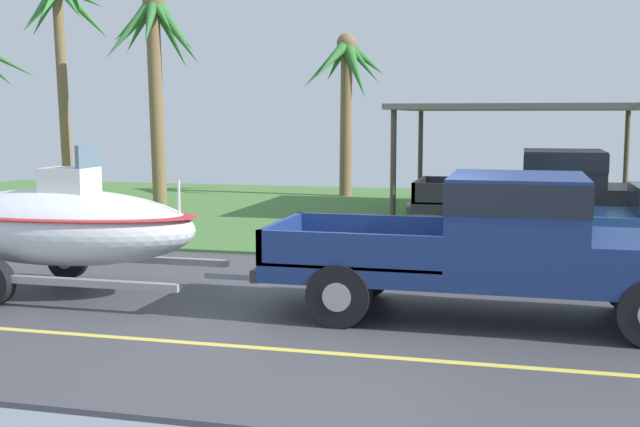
{
  "coord_description": "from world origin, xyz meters",
  "views": [
    {
      "loc": [
        1.69,
        -10.13,
        2.6
      ],
      "look_at": [
        -1.22,
        1.34,
        1.16
      ],
      "focal_mm": 44.87,
      "sensor_mm": 36.0,
      "label": 1
    }
  ],
  "objects_px": {
    "carport_awning": "(521,110)",
    "palm_tree_far_left": "(156,47)",
    "parked_pickup_background": "(561,189)",
    "palm_tree_near_right": "(61,26)",
    "boat_on_trailer": "(57,226)",
    "palm_tree_far_right": "(347,77)",
    "pickup_truck_towing": "(513,240)"
  },
  "relations": [
    {
      "from": "carport_awning",
      "to": "palm_tree_near_right",
      "type": "relative_size",
      "value": 0.97
    },
    {
      "from": "boat_on_trailer",
      "to": "palm_tree_near_right",
      "type": "distance_m",
      "value": 13.12
    },
    {
      "from": "parked_pickup_background",
      "to": "palm_tree_far_left",
      "type": "xyz_separation_m",
      "value": [
        -10.71,
        2.62,
        3.46
      ]
    },
    {
      "from": "parked_pickup_background",
      "to": "palm_tree_far_right",
      "type": "bearing_deg",
      "value": 131.56
    },
    {
      "from": "boat_on_trailer",
      "to": "carport_awning",
      "type": "distance_m",
      "value": 13.1
    },
    {
      "from": "boat_on_trailer",
      "to": "parked_pickup_background",
      "type": "relative_size",
      "value": 0.99
    },
    {
      "from": "carport_awning",
      "to": "palm_tree_far_left",
      "type": "distance_m",
      "value": 10.01
    },
    {
      "from": "palm_tree_near_right",
      "to": "palm_tree_far_left",
      "type": "xyz_separation_m",
      "value": [
        3.14,
        -0.41,
        -0.68
      ]
    },
    {
      "from": "parked_pickup_background",
      "to": "palm_tree_far_left",
      "type": "distance_m",
      "value": 11.55
    },
    {
      "from": "pickup_truck_towing",
      "to": "parked_pickup_background",
      "type": "height_order",
      "value": "parked_pickup_background"
    },
    {
      "from": "carport_awning",
      "to": "palm_tree_near_right",
      "type": "height_order",
      "value": "palm_tree_near_right"
    },
    {
      "from": "parked_pickup_background",
      "to": "carport_awning",
      "type": "bearing_deg",
      "value": 103.96
    },
    {
      "from": "boat_on_trailer",
      "to": "palm_tree_far_right",
      "type": "relative_size",
      "value": 1.08
    },
    {
      "from": "palm_tree_far_left",
      "to": "palm_tree_far_right",
      "type": "distance_m",
      "value": 6.32
    },
    {
      "from": "pickup_truck_towing",
      "to": "boat_on_trailer",
      "type": "relative_size",
      "value": 1.02
    },
    {
      "from": "pickup_truck_towing",
      "to": "parked_pickup_background",
      "type": "distance_m",
      "value": 7.68
    },
    {
      "from": "boat_on_trailer",
      "to": "palm_tree_near_right",
      "type": "bearing_deg",
      "value": 121.05
    },
    {
      "from": "carport_awning",
      "to": "palm_tree_far_left",
      "type": "relative_size",
      "value": 1.05
    },
    {
      "from": "parked_pickup_background",
      "to": "palm_tree_far_right",
      "type": "xyz_separation_m",
      "value": [
        -6.29,
        7.09,
        2.79
      ]
    },
    {
      "from": "pickup_truck_towing",
      "to": "palm_tree_near_right",
      "type": "distance_m",
      "value": 17.27
    },
    {
      "from": "palm_tree_far_right",
      "to": "pickup_truck_towing",
      "type": "bearing_deg",
      "value": -69.92
    },
    {
      "from": "parked_pickup_background",
      "to": "palm_tree_near_right",
      "type": "height_order",
      "value": "palm_tree_near_right"
    },
    {
      "from": "palm_tree_far_left",
      "to": "palm_tree_near_right",
      "type": "bearing_deg",
      "value": 172.57
    },
    {
      "from": "boat_on_trailer",
      "to": "carport_awning",
      "type": "xyz_separation_m",
      "value": [
        6.55,
        11.21,
        1.77
      ]
    },
    {
      "from": "palm_tree_far_right",
      "to": "boat_on_trailer",
      "type": "bearing_deg",
      "value": -94.46
    },
    {
      "from": "boat_on_trailer",
      "to": "palm_tree_far_left",
      "type": "xyz_separation_m",
      "value": [
        -3.27,
        10.24,
        3.5
      ]
    },
    {
      "from": "parked_pickup_background",
      "to": "palm_tree_near_right",
      "type": "distance_m",
      "value": 14.77
    },
    {
      "from": "palm_tree_far_left",
      "to": "palm_tree_far_right",
      "type": "bearing_deg",
      "value": 45.4
    },
    {
      "from": "palm_tree_far_right",
      "to": "parked_pickup_background",
      "type": "bearing_deg",
      "value": -48.44
    },
    {
      "from": "parked_pickup_background",
      "to": "palm_tree_near_right",
      "type": "relative_size",
      "value": 0.88
    },
    {
      "from": "boat_on_trailer",
      "to": "pickup_truck_towing",
      "type": "bearing_deg",
      "value": 0.0
    },
    {
      "from": "boat_on_trailer",
      "to": "parked_pickup_background",
      "type": "height_order",
      "value": "boat_on_trailer"
    }
  ]
}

